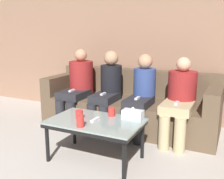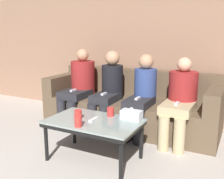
{
  "view_description": "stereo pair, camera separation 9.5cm",
  "coord_description": "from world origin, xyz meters",
  "px_view_note": "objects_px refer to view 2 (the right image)",
  "views": [
    {
      "loc": [
        1.35,
        -0.41,
        1.35
      ],
      "look_at": [
        0.0,
        2.41,
        0.66
      ],
      "focal_mm": 42.0,
      "sensor_mm": 36.0,
      "label": 1
    },
    {
      "loc": [
        1.44,
        -0.37,
        1.35
      ],
      "look_at": [
        0.0,
        2.41,
        0.66
      ],
      "focal_mm": 42.0,
      "sensor_mm": 36.0,
      "label": 2
    }
  ],
  "objects_px": {
    "couch": "(131,106)",
    "seated_person_mid_right": "(142,93)",
    "cup_near_right": "(78,114)",
    "tissue_box": "(131,115)",
    "seated_person_mid_left": "(109,88)",
    "coffee_table": "(94,124)",
    "seated_person_right_end": "(180,97)",
    "game_remote": "(94,119)",
    "cup_near_left": "(110,112)",
    "seated_person_left_end": "(80,84)",
    "cup_far_center": "(78,121)"
  },
  "relations": [
    {
      "from": "coffee_table",
      "to": "cup_near_right",
      "type": "bearing_deg",
      "value": -171.2
    },
    {
      "from": "seated_person_mid_left",
      "to": "coffee_table",
      "type": "bearing_deg",
      "value": -71.23
    },
    {
      "from": "cup_near_left",
      "to": "seated_person_right_end",
      "type": "height_order",
      "value": "seated_person_right_end"
    },
    {
      "from": "cup_near_left",
      "to": "cup_near_right",
      "type": "height_order",
      "value": "cup_near_left"
    },
    {
      "from": "tissue_box",
      "to": "cup_near_right",
      "type": "bearing_deg",
      "value": -155.39
    },
    {
      "from": "cup_near_right",
      "to": "game_remote",
      "type": "distance_m",
      "value": 0.18
    },
    {
      "from": "tissue_box",
      "to": "game_remote",
      "type": "height_order",
      "value": "tissue_box"
    },
    {
      "from": "cup_near_right",
      "to": "tissue_box",
      "type": "xyz_separation_m",
      "value": [
        0.52,
        0.24,
        0.0
      ]
    },
    {
      "from": "cup_far_center",
      "to": "tissue_box",
      "type": "distance_m",
      "value": 0.58
    },
    {
      "from": "seated_person_right_end",
      "to": "coffee_table",
      "type": "bearing_deg",
      "value": -126.54
    },
    {
      "from": "cup_near_left",
      "to": "cup_near_right",
      "type": "relative_size",
      "value": 1.03
    },
    {
      "from": "coffee_table",
      "to": "cup_near_right",
      "type": "relative_size",
      "value": 10.41
    },
    {
      "from": "seated_person_mid_right",
      "to": "seated_person_right_end",
      "type": "xyz_separation_m",
      "value": [
        0.5,
        0.01,
        0.0
      ]
    },
    {
      "from": "seated_person_mid_right",
      "to": "tissue_box",
      "type": "bearing_deg",
      "value": -77.64
    },
    {
      "from": "seated_person_mid_right",
      "to": "cup_near_right",
      "type": "bearing_deg",
      "value": -111.0
    },
    {
      "from": "couch",
      "to": "seated_person_mid_right",
      "type": "xyz_separation_m",
      "value": [
        0.25,
        -0.23,
        0.26
      ]
    },
    {
      "from": "game_remote",
      "to": "seated_person_mid_left",
      "type": "distance_m",
      "value": 0.99
    },
    {
      "from": "cup_near_left",
      "to": "seated_person_left_end",
      "type": "distance_m",
      "value": 1.17
    },
    {
      "from": "couch",
      "to": "seated_person_mid_left",
      "type": "xyz_separation_m",
      "value": [
        -0.25,
        -0.21,
        0.28
      ]
    },
    {
      "from": "seated_person_mid_left",
      "to": "seated_person_mid_right",
      "type": "distance_m",
      "value": 0.5
    },
    {
      "from": "couch",
      "to": "cup_near_right",
      "type": "xyz_separation_m",
      "value": [
        -0.11,
        -1.17,
        0.19
      ]
    },
    {
      "from": "cup_near_left",
      "to": "seated_person_mid_right",
      "type": "bearing_deg",
      "value": 82.49
    },
    {
      "from": "game_remote",
      "to": "seated_person_right_end",
      "type": "height_order",
      "value": "seated_person_right_end"
    },
    {
      "from": "cup_far_center",
      "to": "game_remote",
      "type": "relative_size",
      "value": 0.76
    },
    {
      "from": "cup_near_right",
      "to": "coffee_table",
      "type": "bearing_deg",
      "value": 8.8
    },
    {
      "from": "cup_near_right",
      "to": "game_remote",
      "type": "xyz_separation_m",
      "value": [
        0.18,
        0.03,
        -0.04
      ]
    },
    {
      "from": "seated_person_mid_left",
      "to": "cup_near_left",
      "type": "bearing_deg",
      "value": -60.72
    },
    {
      "from": "seated_person_left_end",
      "to": "seated_person_mid_left",
      "type": "relative_size",
      "value": 1.01
    },
    {
      "from": "game_remote",
      "to": "seated_person_right_end",
      "type": "relative_size",
      "value": 0.14
    },
    {
      "from": "coffee_table",
      "to": "seated_person_mid_left",
      "type": "relative_size",
      "value": 0.89
    },
    {
      "from": "couch",
      "to": "seated_person_mid_left",
      "type": "height_order",
      "value": "seated_person_mid_left"
    },
    {
      "from": "couch",
      "to": "cup_far_center",
      "type": "relative_size",
      "value": 21.65
    },
    {
      "from": "cup_near_right",
      "to": "seated_person_right_end",
      "type": "height_order",
      "value": "seated_person_right_end"
    },
    {
      "from": "couch",
      "to": "seated_person_mid_right",
      "type": "height_order",
      "value": "seated_person_mid_right"
    },
    {
      "from": "cup_near_right",
      "to": "tissue_box",
      "type": "relative_size",
      "value": 0.43
    },
    {
      "from": "cup_far_center",
      "to": "seated_person_mid_left",
      "type": "relative_size",
      "value": 0.1
    },
    {
      "from": "cup_far_center",
      "to": "coffee_table",
      "type": "bearing_deg",
      "value": 80.88
    },
    {
      "from": "coffee_table",
      "to": "seated_person_left_end",
      "type": "bearing_deg",
      "value": 130.91
    },
    {
      "from": "game_remote",
      "to": "seated_person_mid_right",
      "type": "distance_m",
      "value": 0.94
    },
    {
      "from": "couch",
      "to": "seated_person_right_end",
      "type": "bearing_deg",
      "value": -16.26
    },
    {
      "from": "couch",
      "to": "cup_near_left",
      "type": "height_order",
      "value": "couch"
    },
    {
      "from": "cup_far_center",
      "to": "seated_person_mid_left",
      "type": "height_order",
      "value": "seated_person_mid_left"
    },
    {
      "from": "seated_person_left_end",
      "to": "seated_person_mid_right",
      "type": "bearing_deg",
      "value": -1.62
    },
    {
      "from": "cup_near_left",
      "to": "seated_person_mid_right",
      "type": "distance_m",
      "value": 0.72
    },
    {
      "from": "seated_person_left_end",
      "to": "seated_person_right_end",
      "type": "bearing_deg",
      "value": -0.72
    },
    {
      "from": "cup_near_left",
      "to": "tissue_box",
      "type": "height_order",
      "value": "tissue_box"
    },
    {
      "from": "cup_near_left",
      "to": "cup_far_center",
      "type": "distance_m",
      "value": 0.45
    },
    {
      "from": "cup_near_right",
      "to": "seated_person_mid_right",
      "type": "xyz_separation_m",
      "value": [
        0.36,
        0.94,
        0.07
      ]
    },
    {
      "from": "cup_near_left",
      "to": "game_remote",
      "type": "bearing_deg",
      "value": -113.8
    },
    {
      "from": "seated_person_left_end",
      "to": "seated_person_mid_right",
      "type": "xyz_separation_m",
      "value": [
        1.0,
        -0.03,
        -0.03
      ]
    }
  ]
}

